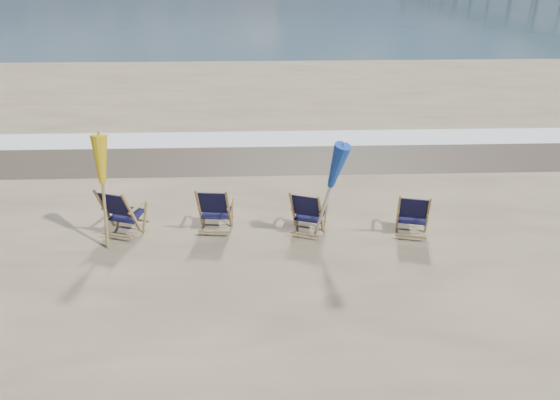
% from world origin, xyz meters
% --- Properties ---
extents(surf_foam, '(200.00, 1.40, 0.01)m').
position_xyz_m(surf_foam, '(0.00, 8.30, 0.00)').
color(surf_foam, silver).
rests_on(surf_foam, ground).
extents(wet_sand_strip, '(200.00, 2.60, 0.00)m').
position_xyz_m(wet_sand_strip, '(0.00, 6.80, 0.00)').
color(wet_sand_strip, '#42362A').
rests_on(wet_sand_strip, ground).
extents(beach_chair_0, '(0.88, 0.93, 1.03)m').
position_xyz_m(beach_chair_0, '(-2.72, 2.48, 0.52)').
color(beach_chair_0, black).
rests_on(beach_chair_0, ground).
extents(beach_chair_1, '(0.71, 0.78, 1.00)m').
position_xyz_m(beach_chair_1, '(-0.95, 2.62, 0.50)').
color(beach_chair_1, black).
rests_on(beach_chair_1, ground).
extents(beach_chair_2, '(0.82, 0.87, 0.96)m').
position_xyz_m(beach_chair_2, '(0.76, 2.40, 0.48)').
color(beach_chair_2, black).
rests_on(beach_chair_2, ground).
extents(beach_chair_3, '(0.76, 0.81, 0.95)m').
position_xyz_m(beach_chair_3, '(2.72, 2.27, 0.47)').
color(beach_chair_3, black).
rests_on(beach_chair_3, ground).
extents(umbrella_yellow, '(0.30, 0.30, 2.05)m').
position_xyz_m(umbrella_yellow, '(-3.13, 2.32, 1.53)').
color(umbrella_yellow, olive).
rests_on(umbrella_yellow, ground).
extents(umbrella_blue, '(0.30, 0.30, 2.03)m').
position_xyz_m(umbrella_blue, '(0.84, 2.26, 1.51)').
color(umbrella_blue, '#A5A5AD').
rests_on(umbrella_blue, ground).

